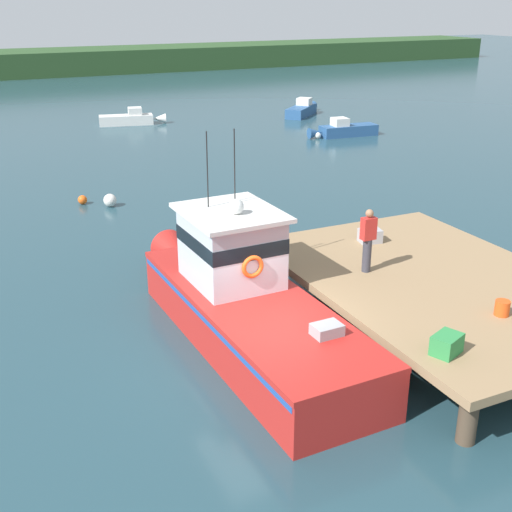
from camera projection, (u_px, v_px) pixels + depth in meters
ground_plane at (261, 364)px, 14.82m from camera, size 200.00×200.00×0.00m
dock at (436, 283)px, 16.34m from camera, size 6.00×9.00×1.20m
main_fishing_boat at (243, 298)px, 15.67m from camera, size 2.77×9.85×4.80m
crate_single_by_cleat at (370, 236)px, 18.62m from camera, size 0.67×0.55×0.37m
crate_stack_near_edge at (447, 344)px, 12.81m from camera, size 0.72×0.63×0.40m
bait_bucket at (502, 308)px, 14.36m from camera, size 0.32×0.32×0.34m
deckhand_by_the_boat at (368, 239)px, 16.40m from camera, size 0.36×0.22×1.63m
moored_boat_outer_mooring at (303, 109)px, 45.41m from camera, size 3.84×3.63×1.12m
moored_boat_far_left at (344, 130)px, 38.62m from camera, size 4.30×1.34×1.08m
moored_boat_far_right at (131, 119)px, 42.11m from camera, size 4.25×1.70×1.06m
mooring_buoy_channel_marker at (82, 200)px, 26.09m from camera, size 0.36×0.36×0.36m
mooring_buoy_outer at (110, 200)px, 25.77m from camera, size 0.50×0.50×0.50m
mooring_buoy_spare_mooring at (318, 135)px, 38.00m from camera, size 0.37×0.37×0.37m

